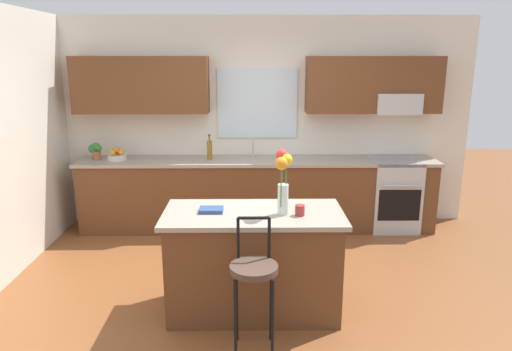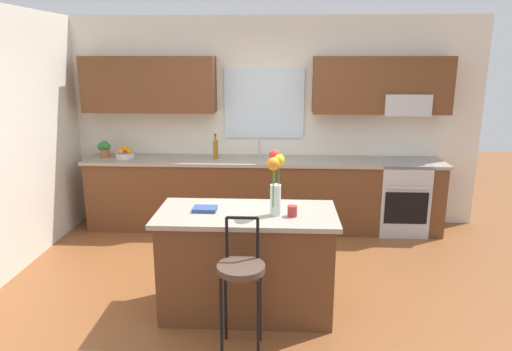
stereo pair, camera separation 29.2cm
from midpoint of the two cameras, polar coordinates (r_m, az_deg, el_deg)
ground_plane at (r=4.69m, az=1.89°, el=-13.65°), size 14.00×14.00×0.00m
wall_left at (r=5.23m, az=-27.27°, el=3.38°), size 0.12×4.60×2.70m
back_wall_assembly at (r=6.17m, az=2.69°, el=7.87°), size 5.60×0.50×2.70m
counter_run at (r=6.09m, az=2.23°, el=-2.21°), size 4.56×0.64×0.92m
sink_faucet at (r=6.09m, az=1.76°, el=3.56°), size 0.02×0.13×0.23m
oven_range at (r=6.30m, az=18.45°, el=-2.44°), size 0.60×0.64×0.92m
kitchen_island at (r=4.14m, az=0.92°, el=-10.47°), size 1.53×0.75×0.92m
bar_stool_near at (r=3.54m, az=0.59°, el=-11.92°), size 0.36×0.36×1.04m
flower_vase at (r=3.81m, az=4.58°, el=-0.17°), size 0.14×0.18×0.55m
mug_ceramic at (r=3.88m, az=6.60°, el=-4.34°), size 0.08×0.08×0.09m
cookbook at (r=4.01m, az=-4.18°, el=-4.10°), size 0.20×0.15×0.03m
fruit_bowl_oranges at (r=6.25m, az=-14.36°, el=2.58°), size 0.24×0.24×0.16m
bottle_olive_oil at (r=5.99m, az=-3.56°, el=3.24°), size 0.06×0.06×0.32m
potted_plant_small at (r=6.32m, az=-16.74°, el=3.18°), size 0.18×0.12×0.22m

